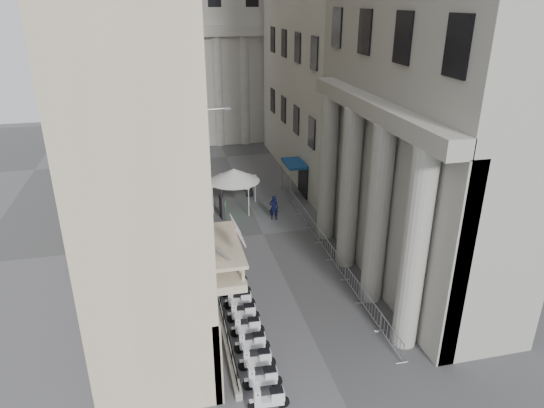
% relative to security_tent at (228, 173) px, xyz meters
% --- Properties ---
extents(far_building, '(22.00, 10.00, 30.00)m').
position_rel_security_tent_xyz_m(far_building, '(1.66, 22.86, 12.22)').
color(far_building, silver).
rests_on(far_building, ground).
extents(iron_fence, '(0.30, 28.00, 1.40)m').
position_rel_security_tent_xyz_m(iron_fence, '(-2.64, -7.14, -2.78)').
color(iron_fence, black).
rests_on(iron_fence, ground).
extents(blue_awning, '(1.60, 3.00, 3.00)m').
position_rel_security_tent_xyz_m(blue_awning, '(5.81, 0.86, -2.78)').
color(blue_awning, navy).
rests_on(blue_awning, ground).
extents(flag, '(1.00, 1.40, 8.20)m').
position_rel_security_tent_xyz_m(flag, '(-2.34, -20.14, -2.78)').
color(flag, '#9E0C11').
rests_on(flag, ground).
extents(scooter_1, '(1.43, 0.64, 1.50)m').
position_rel_security_tent_xyz_m(scooter_1, '(-1.50, -20.61, -2.78)').
color(scooter_1, white).
rests_on(scooter_1, ground).
extents(scooter_2, '(1.43, 0.64, 1.50)m').
position_rel_security_tent_xyz_m(scooter_2, '(-1.50, -19.39, -2.78)').
color(scooter_2, white).
rests_on(scooter_2, ground).
extents(scooter_3, '(1.43, 0.64, 1.50)m').
position_rel_security_tent_xyz_m(scooter_3, '(-1.50, -18.17, -2.78)').
color(scooter_3, white).
rests_on(scooter_3, ground).
extents(scooter_4, '(1.43, 0.64, 1.50)m').
position_rel_security_tent_xyz_m(scooter_4, '(-1.50, -16.95, -2.78)').
color(scooter_4, white).
rests_on(scooter_4, ground).
extents(scooter_5, '(1.43, 0.64, 1.50)m').
position_rel_security_tent_xyz_m(scooter_5, '(-1.50, -15.73, -2.78)').
color(scooter_5, white).
rests_on(scooter_5, ground).
extents(scooter_6, '(1.43, 0.64, 1.50)m').
position_rel_security_tent_xyz_m(scooter_6, '(-1.50, -14.51, -2.78)').
color(scooter_6, white).
rests_on(scooter_6, ground).
extents(scooter_7, '(1.43, 0.64, 1.50)m').
position_rel_security_tent_xyz_m(scooter_7, '(-1.50, -13.28, -2.78)').
color(scooter_7, white).
rests_on(scooter_7, ground).
extents(scooter_8, '(1.43, 0.64, 1.50)m').
position_rel_security_tent_xyz_m(scooter_8, '(-1.50, -12.06, -2.78)').
color(scooter_8, white).
rests_on(scooter_8, ground).
extents(scooter_9, '(1.43, 0.64, 1.50)m').
position_rel_security_tent_xyz_m(scooter_9, '(-1.50, -10.84, -2.78)').
color(scooter_9, white).
rests_on(scooter_9, ground).
extents(scooter_10, '(1.43, 0.64, 1.50)m').
position_rel_security_tent_xyz_m(scooter_10, '(-1.50, -9.62, -2.78)').
color(scooter_10, white).
rests_on(scooter_10, ground).
extents(scooter_11, '(1.43, 0.64, 1.50)m').
position_rel_security_tent_xyz_m(scooter_11, '(-1.50, -8.40, -2.78)').
color(scooter_11, white).
rests_on(scooter_11, ground).
extents(scooter_12, '(1.43, 0.64, 1.50)m').
position_rel_security_tent_xyz_m(scooter_12, '(-1.50, -7.18, -2.78)').
color(scooter_12, white).
rests_on(scooter_12, ground).
extents(barrier_0, '(0.60, 2.40, 1.10)m').
position_rel_security_tent_xyz_m(barrier_0, '(5.16, -19.35, -2.78)').
color(barrier_0, '#B5B8BE').
rests_on(barrier_0, ground).
extents(barrier_1, '(0.60, 2.40, 1.10)m').
position_rel_security_tent_xyz_m(barrier_1, '(5.16, -16.85, -2.78)').
color(barrier_1, '#B5B8BE').
rests_on(barrier_1, ground).
extents(barrier_2, '(0.60, 2.40, 1.10)m').
position_rel_security_tent_xyz_m(barrier_2, '(5.16, -14.35, -2.78)').
color(barrier_2, '#B5B8BE').
rests_on(barrier_2, ground).
extents(barrier_3, '(0.60, 2.40, 1.10)m').
position_rel_security_tent_xyz_m(barrier_3, '(5.16, -11.85, -2.78)').
color(barrier_3, '#B5B8BE').
rests_on(barrier_3, ground).
extents(barrier_4, '(0.60, 2.40, 1.10)m').
position_rel_security_tent_xyz_m(barrier_4, '(5.16, -9.35, -2.78)').
color(barrier_4, '#B5B8BE').
rests_on(barrier_4, ground).
extents(barrier_5, '(0.60, 2.40, 1.10)m').
position_rel_security_tent_xyz_m(barrier_5, '(5.16, -6.85, -2.78)').
color(barrier_5, '#B5B8BE').
rests_on(barrier_5, ground).
extents(barrier_6, '(0.60, 2.40, 1.10)m').
position_rel_security_tent_xyz_m(barrier_6, '(5.16, -4.35, -2.78)').
color(barrier_6, '#B5B8BE').
rests_on(barrier_6, ground).
extents(barrier_7, '(0.60, 2.40, 1.10)m').
position_rel_security_tent_xyz_m(barrier_7, '(5.16, -1.85, -2.78)').
color(barrier_7, '#B5B8BE').
rests_on(barrier_7, ground).
extents(security_tent, '(4.10, 4.10, 3.33)m').
position_rel_security_tent_xyz_m(security_tent, '(0.00, 0.00, 0.00)').
color(security_tent, white).
rests_on(security_tent, ground).
extents(street_lamp, '(2.77, 0.46, 8.50)m').
position_rel_security_tent_xyz_m(street_lamp, '(-2.20, -2.34, 2.30)').
color(street_lamp, gray).
rests_on(street_lamp, ground).
extents(info_kiosk, '(0.39, 0.90, 1.86)m').
position_rel_security_tent_xyz_m(info_kiosk, '(-0.83, -2.45, -1.84)').
color(info_kiosk, black).
rests_on(info_kiosk, ground).
extents(pedestrian_a, '(0.83, 0.69, 1.95)m').
position_rel_security_tent_xyz_m(pedestrian_a, '(2.99, -3.59, -1.81)').
color(pedestrian_a, '#0D1034').
rests_on(pedestrian_a, ground).
extents(pedestrian_b, '(0.97, 0.91, 1.59)m').
position_rel_security_tent_xyz_m(pedestrian_b, '(2.04, 3.33, -1.98)').
color(pedestrian_b, black).
rests_on(pedestrian_b, ground).
extents(pedestrian_c, '(1.05, 0.98, 1.81)m').
position_rel_security_tent_xyz_m(pedestrian_c, '(2.05, 1.47, -1.88)').
color(pedestrian_c, black).
rests_on(pedestrian_c, ground).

